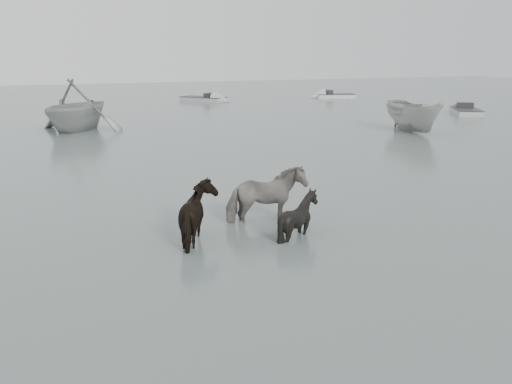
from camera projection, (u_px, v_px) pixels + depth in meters
ground at (311, 235)px, 13.63m from camera, size 140.00×140.00×0.00m
pony_pinto at (266, 189)px, 14.54m from camera, size 2.03×0.95×1.71m
pony_dark at (201, 208)px, 13.03m from camera, size 1.37×1.58×1.55m
pony_black at (298, 206)px, 13.46m from camera, size 1.48×1.37×1.42m
rowboat_trail at (77, 103)px, 31.34m from camera, size 7.34×7.46×2.98m
boat_small at (414, 114)px, 31.00m from camera, size 2.52×5.07×1.87m
skiff_port at (467, 109)px, 39.93m from camera, size 4.26×5.53×0.75m
skiff_mid at (203, 97)px, 50.39m from camera, size 4.64×5.56×0.75m
skiff_star at (335, 94)px, 53.90m from camera, size 5.14×2.84×0.75m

